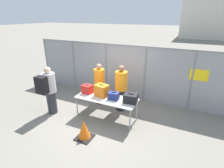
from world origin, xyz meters
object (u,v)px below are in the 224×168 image
suitcase_navy (114,96)px  suitcase_black (131,98)px  suitcase_red (87,89)px  inspection_table (106,99)px  security_worker_far (99,83)px  suitcase_orange (102,90)px  traveler_hooded (49,89)px  security_worker_near (121,88)px  traffic_cone (84,130)px  utility_trailer (190,82)px

suitcase_navy → suitcase_black: size_ratio=0.82×
suitcase_red → suitcase_black: 1.59m
inspection_table → security_worker_far: (-0.77, 0.92, 0.11)m
inspection_table → suitcase_navy: suitcase_navy is taller
suitcase_orange → security_worker_far: bearing=123.7°
suitcase_orange → traveler_hooded: size_ratio=0.28×
suitcase_orange → suitcase_navy: size_ratio=1.34×
inspection_table → security_worker_near: size_ratio=1.19×
suitcase_black → traffic_cone: (-0.92, -1.26, -0.65)m
security_worker_far → inspection_table: bearing=116.1°
traveler_hooded → traffic_cone: traveler_hooded is taller
traveler_hooded → inspection_table: bearing=1.9°
suitcase_navy → security_worker_near: (-0.05, 0.75, -0.02)m
suitcase_red → traffic_cone: size_ratio=0.65×
inspection_table → utility_trailer: size_ratio=0.50×
traffic_cone → suitcase_orange: bearing=94.9°
security_worker_near → utility_trailer: bearing=-137.3°
inspection_table → security_worker_near: 0.82m
suitcase_navy → traveler_hooded: 2.28m
suitcase_orange → traffic_cone: bearing=-85.1°
suitcase_black → utility_trailer: suitcase_black is taller
suitcase_orange → security_worker_near: bearing=58.4°
inspection_table → suitcase_orange: (-0.22, 0.09, 0.25)m
traveler_hooded → utility_trailer: size_ratio=0.42×
suitcase_red → suitcase_black: bearing=-0.3°
suitcase_red → utility_trailer: 4.87m
suitcase_black → traffic_cone: size_ratio=0.76×
security_worker_far → utility_trailer: size_ratio=0.40×
suitcase_navy → security_worker_near: size_ratio=0.21×
traveler_hooded → traffic_cone: (1.85, -0.65, -0.68)m
suitcase_navy → suitcase_black: 0.56m
suitcase_orange → suitcase_red: bearing=-178.4°
suitcase_orange → security_worker_far: security_worker_far is taller
security_worker_near → traveler_hooded: bearing=20.7°
inspection_table → suitcase_red: size_ratio=5.41×
suitcase_black → inspection_table: bearing=-175.1°
inspection_table → traffic_cone: inspection_table is taller
inspection_table → suitcase_navy: bearing=5.2°
security_worker_near → traffic_cone: 2.08m
suitcase_navy → utility_trailer: (2.15, 3.70, -0.46)m
inspection_table → suitcase_orange: size_ratio=4.22×
traveler_hooded → suitcase_black: bearing=-1.1°
suitcase_red → suitcase_navy: 1.03m
suitcase_navy → security_worker_far: 1.36m
inspection_table → security_worker_far: size_ratio=1.25×
inspection_table → suitcase_red: suitcase_red is taller
suitcase_red → traffic_cone: bearing=-62.1°
inspection_table → utility_trailer: bearing=57.2°
suitcase_navy → utility_trailer: 4.31m
utility_trailer → security_worker_far: bearing=-138.5°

